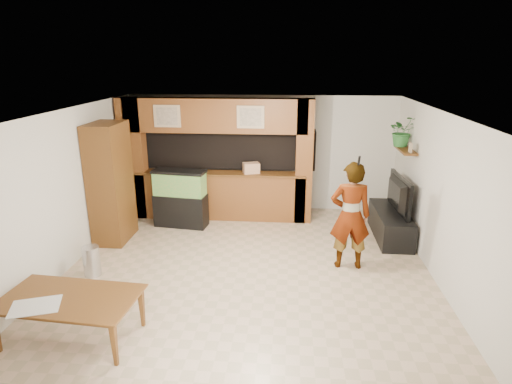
# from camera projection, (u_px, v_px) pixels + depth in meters

# --- Properties ---
(floor) EXTENTS (6.50, 6.50, 0.00)m
(floor) POSITION_uv_depth(u_px,v_px,m) (247.00, 273.00, 7.05)
(floor) COLOR tan
(floor) RESTS_ON ground
(ceiling) EXTENTS (6.50, 6.50, 0.00)m
(ceiling) POSITION_uv_depth(u_px,v_px,m) (246.00, 114.00, 6.26)
(ceiling) COLOR white
(ceiling) RESTS_ON wall_back
(wall_back) EXTENTS (6.00, 0.00, 6.00)m
(wall_back) POSITION_uv_depth(u_px,v_px,m) (261.00, 153.00, 9.74)
(wall_back) COLOR beige
(wall_back) RESTS_ON floor
(wall_left) EXTENTS (0.00, 6.50, 6.50)m
(wall_left) POSITION_uv_depth(u_px,v_px,m) (62.00, 193.00, 6.89)
(wall_left) COLOR beige
(wall_left) RESTS_ON floor
(wall_right) EXTENTS (0.00, 6.50, 6.50)m
(wall_right) POSITION_uv_depth(u_px,v_px,m) (445.00, 203.00, 6.42)
(wall_right) COLOR beige
(wall_right) RESTS_ON floor
(partition) EXTENTS (4.20, 0.99, 2.60)m
(partition) POSITION_uv_depth(u_px,v_px,m) (216.00, 158.00, 9.23)
(partition) COLOR brown
(partition) RESTS_ON floor
(wall_clock) EXTENTS (0.05, 0.25, 0.25)m
(wall_clock) POSITION_uv_depth(u_px,v_px,m) (88.00, 144.00, 7.66)
(wall_clock) COLOR black
(wall_clock) RESTS_ON wall_left
(wall_shelf) EXTENTS (0.25, 0.90, 0.04)m
(wall_shelf) POSITION_uv_depth(u_px,v_px,m) (405.00, 150.00, 8.16)
(wall_shelf) COLOR brown
(wall_shelf) RESTS_ON wall_right
(pantry_cabinet) EXTENTS (0.56, 0.92, 2.26)m
(pantry_cabinet) POSITION_uv_depth(u_px,v_px,m) (111.00, 183.00, 8.04)
(pantry_cabinet) COLOR brown
(pantry_cabinet) RESTS_ON floor
(trash_can) EXTENTS (0.27, 0.27, 0.50)m
(trash_can) POSITION_uv_depth(u_px,v_px,m) (92.00, 261.00, 6.90)
(trash_can) COLOR #B2B2B7
(trash_can) RESTS_ON floor
(aquarium) EXTENTS (1.08, 0.41, 1.20)m
(aquarium) POSITION_uv_depth(u_px,v_px,m) (180.00, 199.00, 8.85)
(aquarium) COLOR black
(aquarium) RESTS_ON floor
(tv_stand) EXTENTS (0.59, 1.61, 0.54)m
(tv_stand) POSITION_uv_depth(u_px,v_px,m) (390.00, 224.00, 8.37)
(tv_stand) COLOR black
(tv_stand) RESTS_ON floor
(television) EXTENTS (0.24, 1.23, 0.70)m
(television) POSITION_uv_depth(u_px,v_px,m) (393.00, 194.00, 8.18)
(television) COLOR black
(television) RESTS_ON tv_stand
(photo_frame) EXTENTS (0.03, 0.14, 0.18)m
(photo_frame) POSITION_uv_depth(u_px,v_px,m) (410.00, 148.00, 7.81)
(photo_frame) COLOR tan
(photo_frame) RESTS_ON wall_shelf
(potted_plant) EXTENTS (0.66, 0.62, 0.60)m
(potted_plant) POSITION_uv_depth(u_px,v_px,m) (402.00, 131.00, 8.30)
(potted_plant) COLOR #29672D
(potted_plant) RESTS_ON wall_shelf
(person) EXTENTS (0.68, 0.46, 1.82)m
(person) POSITION_uv_depth(u_px,v_px,m) (350.00, 216.00, 7.00)
(person) COLOR olive
(person) RESTS_ON floor
(microphone) EXTENTS (0.04, 0.11, 0.17)m
(microphone) POSITION_uv_depth(u_px,v_px,m) (359.00, 161.00, 6.55)
(microphone) COLOR black
(microphone) RESTS_ON person
(dining_table) EXTENTS (1.74, 1.05, 0.59)m
(dining_table) POSITION_uv_depth(u_px,v_px,m) (71.00, 319.00, 5.29)
(dining_table) COLOR brown
(dining_table) RESTS_ON floor
(newspaper_a) EXTENTS (0.65, 0.56, 0.01)m
(newspaper_a) POSITION_uv_depth(u_px,v_px,m) (35.00, 306.00, 5.03)
(newspaper_a) COLOR silver
(newspaper_a) RESTS_ON dining_table
(counter_box) EXTENTS (0.39, 0.32, 0.22)m
(counter_box) POSITION_uv_depth(u_px,v_px,m) (251.00, 168.00, 9.04)
(counter_box) COLOR tan
(counter_box) RESTS_ON partition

